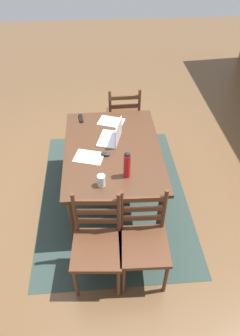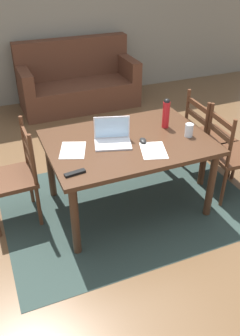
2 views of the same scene
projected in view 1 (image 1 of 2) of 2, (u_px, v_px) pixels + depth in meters
name	position (u px, v px, depth m)	size (l,w,h in m)	color
ground_plane	(113.00, 194.00, 3.79)	(14.00, 14.00, 0.00)	brown
area_rug	(113.00, 194.00, 3.79)	(2.42, 1.76, 0.01)	#283833
dining_table	(113.00, 154.00, 3.36)	(1.47, 1.04, 0.73)	#422819
chair_right_near	(97.00, 245.00, 2.71)	(0.47, 0.47, 0.95)	#4C2B19
chair_right_far	(143.00, 242.00, 2.74)	(0.45, 0.45, 0.95)	#4C2B19
chair_left_far	(123.00, 117.00, 4.25)	(0.45, 0.45, 0.95)	#4C2B19
laptop	(113.00, 136.00, 3.37)	(0.37, 0.30, 0.23)	silver
water_bottle	(127.00, 164.00, 2.88)	(0.07, 0.07, 0.29)	red
drinking_glass	(101.00, 181.00, 2.85)	(0.08, 0.08, 0.12)	silver
computer_mouse	(105.00, 154.00, 3.20)	(0.06, 0.10, 0.03)	black
tv_remote	(81.00, 118.00, 3.72)	(0.04, 0.17, 0.02)	black
paper_stack_left	(89.00, 157.00, 3.19)	(0.21, 0.30, 0.00)	white
paper_stack_right	(111.00, 122.00, 3.68)	(0.21, 0.30, 0.00)	white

